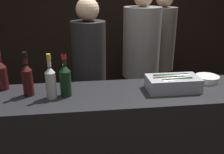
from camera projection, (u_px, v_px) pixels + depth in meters
name	position (u px, v px, depth m)	size (l,w,h in m)	color
wall_back_chalkboard	(95.00, 19.00, 3.65)	(6.40, 0.06, 2.80)	black
bar_counter	(112.00, 152.00, 2.10)	(2.52, 0.55, 1.08)	black
ice_bin_with_bottles	(173.00, 83.00, 1.95)	(0.41, 0.22, 0.12)	#9EA0A5
bowl_white	(207.00, 78.00, 2.14)	(0.20, 0.20, 0.05)	silver
rose_wine_bottle	(51.00, 81.00, 1.79)	(0.07, 0.07, 0.33)	#B2B7AD
red_wine_bottle_burgundy	(65.00, 79.00, 1.82)	(0.08, 0.08, 0.32)	black
red_wine_bottle_tall	(2.00, 74.00, 1.94)	(0.08, 0.08, 0.31)	#380F0F
red_wine_bottle_black_foil	(27.00, 78.00, 1.83)	(0.08, 0.08, 0.33)	#380F0F
person_in_hoodie	(90.00, 79.00, 2.46)	(0.32, 0.32, 1.77)	black
person_blond_tee	(141.00, 62.00, 2.90)	(0.42, 0.42, 1.86)	black
person_grey_polo	(161.00, 55.00, 3.17)	(0.33, 0.33, 1.83)	black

